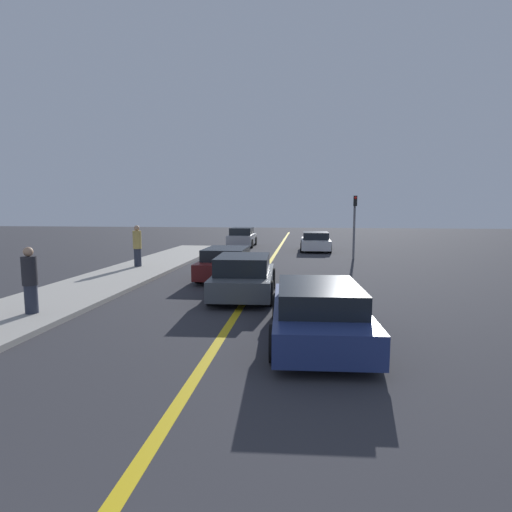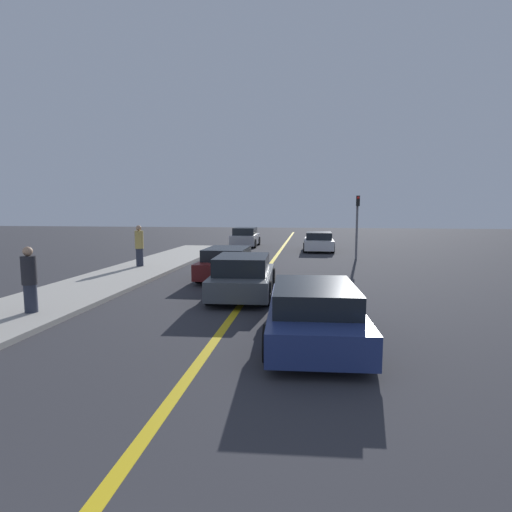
% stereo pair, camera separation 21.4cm
% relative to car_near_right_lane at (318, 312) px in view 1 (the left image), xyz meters
% --- Properties ---
extents(road_center_line, '(0.20, 60.00, 0.01)m').
position_rel_car_near_right_lane_xyz_m(road_center_line, '(-2.01, 9.30, -0.59)').
color(road_center_line, gold).
rests_on(road_center_line, ground_plane).
extents(sidewalk_left, '(3.01, 28.18, 0.13)m').
position_rel_car_near_right_lane_xyz_m(sidewalk_left, '(-7.46, 5.39, -0.52)').
color(sidewalk_left, '#ADA89E').
rests_on(sidewalk_left, ground_plane).
extents(car_near_right_lane, '(2.11, 4.37, 1.19)m').
position_rel_car_near_right_lane_xyz_m(car_near_right_lane, '(0.00, 0.00, 0.00)').
color(car_near_right_lane, navy).
rests_on(car_near_right_lane, ground_plane).
extents(car_ahead_center, '(2.03, 3.96, 1.29)m').
position_rel_car_near_right_lane_xyz_m(car_ahead_center, '(-2.13, 3.92, 0.04)').
color(car_ahead_center, '#4C5156').
rests_on(car_ahead_center, ground_plane).
extents(car_far_distant, '(1.91, 4.17, 1.20)m').
position_rel_car_near_right_lane_xyz_m(car_far_distant, '(-3.29, 7.22, 0.00)').
color(car_far_distant, maroon).
rests_on(car_far_distant, ground_plane).
extents(car_parked_left_lot, '(1.94, 4.07, 1.23)m').
position_rel_car_near_right_lane_xyz_m(car_parked_left_lot, '(0.47, 18.08, 0.01)').
color(car_parked_left_lot, silver).
rests_on(car_parked_left_lot, ground_plane).
extents(car_oncoming_far, '(1.88, 3.94, 1.38)m').
position_rel_car_near_right_lane_xyz_m(car_oncoming_far, '(-4.75, 20.52, 0.07)').
color(car_oncoming_far, '#9E9EA3').
rests_on(car_oncoming_far, ground_plane).
extents(pedestrian_mid_group, '(0.36, 0.36, 1.64)m').
position_rel_car_near_right_lane_xyz_m(pedestrian_mid_group, '(-6.97, 0.80, 0.36)').
color(pedestrian_mid_group, '#282D3D').
rests_on(pedestrian_mid_group, sidewalk_left).
extents(pedestrian_far_standing, '(0.37, 0.37, 1.84)m').
position_rel_car_near_right_lane_xyz_m(pedestrian_far_standing, '(-7.72, 8.94, 0.47)').
color(pedestrian_far_standing, '#282D3D').
rests_on(pedestrian_far_standing, sidewalk_left).
extents(traffic_light, '(0.18, 0.40, 3.41)m').
position_rel_car_near_right_lane_xyz_m(traffic_light, '(2.40, 13.88, 1.55)').
color(traffic_light, slate).
rests_on(traffic_light, ground_plane).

